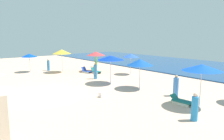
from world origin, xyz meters
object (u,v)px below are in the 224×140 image
Objects in this scene: umbrella_1 at (202,68)px; umbrella_6 at (140,62)px; lounge_chair_5_1 at (86,71)px; beachgoer_3 at (176,86)px; umbrella_2 at (111,58)px; umbrella_5 at (96,54)px; beachgoer_1 at (95,72)px; cooler_box_0 at (102,94)px; beachgoer_0 at (48,65)px; beachgoer_4 at (195,108)px; umbrella_0 at (29,55)px; beachgoer_2 at (96,61)px; lounge_chair_1_0 at (181,101)px; umbrella_4 at (131,56)px; lounge_chair_5_0 at (96,71)px; umbrella_3 at (62,52)px.

umbrella_1 is 1.07× the size of umbrella_6.
beachgoer_3 reaches higher than lounge_chair_5_1.
umbrella_5 is at bearing 156.42° from umbrella_2.
beachgoer_1 is at bearing -119.15° from lounge_chair_5_1.
umbrella_1 reaches higher than cooler_box_0.
beachgoer_3 is at bearing -101.63° from lounge_chair_5_1.
beachgoer_0 reaches higher than beachgoer_4.
cooler_box_0 is at bearing -126.90° from lounge_chair_5_1.
umbrella_0 is 14.75m from umbrella_6.
beachgoer_2 is 20.48m from beachgoer_4.
umbrella_4 reaches higher than lounge_chair_1_0.
umbrella_4 is at bearing -0.33° from beachgoer_2.
lounge_chair_1_0 is at bearing -108.97° from lounge_chair_5_0.
umbrella_1 is 14.92m from lounge_chair_5_1.
beachgoer_1 reaches higher than beachgoer_2.
umbrella_5 is at bearing -31.87° from beachgoer_2.
umbrella_4 is (6.15, 5.56, -0.34)m from umbrella_3.
umbrella_3 reaches higher than beachgoer_0.
umbrella_2 reaches higher than cooler_box_0.
umbrella_3 reaches higher than umbrella_4.
cooler_box_0 is at bearing -90.66° from umbrella_6.
umbrella_4 is at bearing 23.85° from umbrella_5.
umbrella_5 reaches higher than lounge_chair_5_0.
beachgoer_3 is (17.19, 5.07, -1.33)m from umbrella_0.
umbrella_3 is 1.70× the size of beachgoer_2.
umbrella_6 is 1.51× the size of beachgoer_1.
lounge_chair_1_0 is at bearing 11.40° from umbrella_0.
lounge_chair_5_1 is 16.02m from beachgoer_4.
umbrella_4 is (-9.70, 4.83, 1.95)m from lounge_chair_1_0.
umbrella_4 is 1.45× the size of beachgoer_2.
beachgoer_0 is at bearing 112.07° from lounge_chair_5_1.
umbrella_5 is (-4.27, -1.89, 0.05)m from umbrella_4.
lounge_chair_1_0 is 18.20m from beachgoer_0.
beachgoer_0 is (-4.39, -2.92, 0.47)m from lounge_chair_5_1.
umbrella_3 reaches higher than umbrella_2.
umbrella_1 is 15.16m from umbrella_5.
umbrella_1 is at bearing 113.20° from cooler_box_0.
umbrella_6 is 3.54m from beachgoer_3.
lounge_chair_1_0 is at bearing -14.26° from beachgoer_2.
beachgoer_0 reaches higher than lounge_chair_1_0.
umbrella_2 is 6.52m from beachgoer_3.
umbrella_6 is at bearing 18.01° from umbrella_0.
umbrella_4 is at bearing 80.09° from beachgoer_4.
lounge_chair_1_0 is at bearing 114.34° from cooler_box_0.
umbrella_3 reaches higher than beachgoer_1.
umbrella_6 is (9.26, -0.53, 2.00)m from lounge_chair_5_1.
umbrella_0 is 0.90× the size of umbrella_6.
umbrella_5 is 1.49× the size of beachgoer_1.
umbrella_1 is 19.31m from beachgoer_0.
umbrella_1 is 5.44× the size of cooler_box_0.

